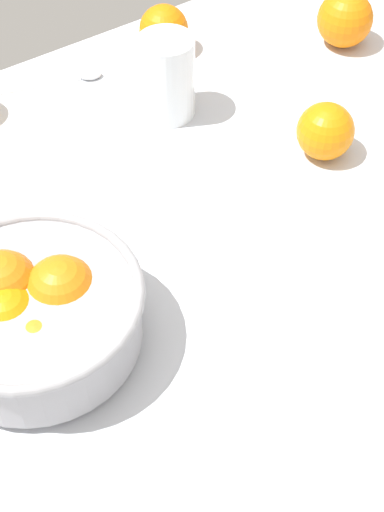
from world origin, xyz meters
The scene contains 7 objects.
ground_plane centered at (0.00, 0.00, -1.50)cm, with size 138.44×104.20×3.00cm, color silver.
fruit_bowl centered at (-15.01, 4.38, 4.96)cm, with size 23.26×23.26×10.22cm.
second_glass centered at (18.12, 29.46, 5.28)cm, with size 7.71×7.71×11.78cm.
loose_orange_0 centered at (49.88, 28.35, 4.26)cm, with size 8.52×8.52×8.52cm, color orange.
loose_orange_1 centered at (26.12, 42.44, 3.72)cm, with size 7.44×7.44×7.44cm, color orange.
loose_orange_2 centered at (30.16, 10.32, 3.80)cm, with size 7.61×7.61×7.61cm, color orange.
spoon centered at (9.15, 44.11, 0.43)cm, with size 17.28×6.80×1.00cm.
Camera 1 is at (-28.92, -44.29, 68.04)cm, focal length 54.06 mm.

